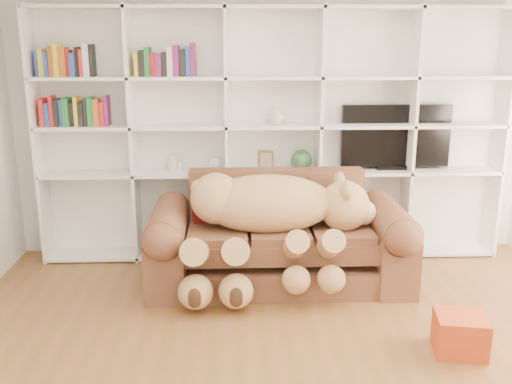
{
  "coord_description": "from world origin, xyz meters",
  "views": [
    {
      "loc": [
        -0.38,
        -3.05,
        2.1
      ],
      "look_at": [
        -0.19,
        1.63,
        0.83
      ],
      "focal_mm": 40.0,
      "sensor_mm": 36.0,
      "label": 1
    }
  ],
  "objects_px": {
    "tv": "(395,137)",
    "sofa": "(279,243)",
    "teddy_bear": "(269,217)",
    "gift_box": "(460,334)"
  },
  "relations": [
    {
      "from": "sofa",
      "to": "teddy_bear",
      "type": "bearing_deg",
      "value": -116.56
    },
    {
      "from": "teddy_bear",
      "to": "gift_box",
      "type": "distance_m",
      "value": 1.72
    },
    {
      "from": "gift_box",
      "to": "teddy_bear",
      "type": "bearing_deg",
      "value": 139.59
    },
    {
      "from": "gift_box",
      "to": "sofa",
      "type": "bearing_deg",
      "value": 132.67
    },
    {
      "from": "tv",
      "to": "sofa",
      "type": "bearing_deg",
      "value": -149.77
    },
    {
      "from": "teddy_bear",
      "to": "gift_box",
      "type": "bearing_deg",
      "value": -49.05
    },
    {
      "from": "teddy_bear",
      "to": "tv",
      "type": "relative_size",
      "value": 1.58
    },
    {
      "from": "sofa",
      "to": "teddy_bear",
      "type": "relative_size",
      "value": 1.34
    },
    {
      "from": "sofa",
      "to": "teddy_bear",
      "type": "distance_m",
      "value": 0.37
    },
    {
      "from": "sofa",
      "to": "teddy_bear",
      "type": "height_order",
      "value": "teddy_bear"
    }
  ]
}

